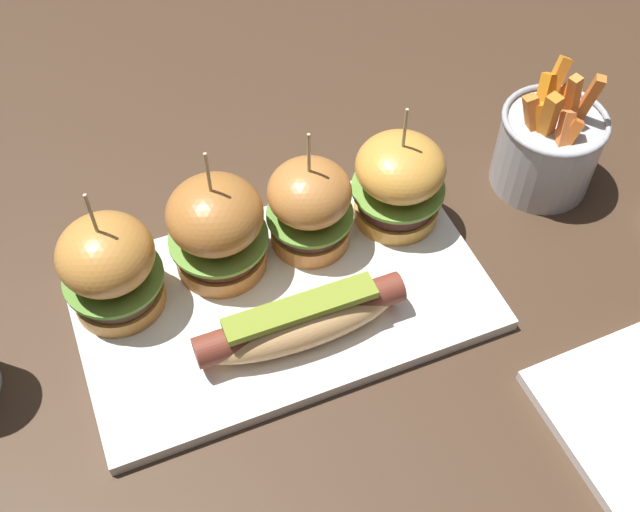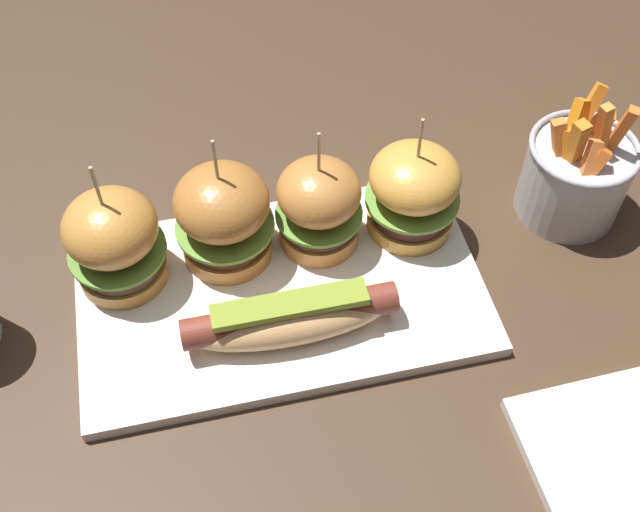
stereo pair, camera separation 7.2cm
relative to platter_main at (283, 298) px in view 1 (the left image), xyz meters
The scene contains 8 objects.
ground_plane 0.01m from the platter_main, ahead, with size 3.00×3.00×0.00m, color #422D1E.
platter_main is the anchor object (origin of this frame).
hot_dog 0.06m from the platter_main, 94.76° to the right, with size 0.20×0.05×0.05m.
slider_far_left 0.16m from the platter_main, 160.83° to the left, with size 0.09×0.09×0.15m.
slider_center_left 0.09m from the platter_main, 125.95° to the left, with size 0.10×0.10×0.15m.
slider_center_right 0.09m from the platter_main, 47.30° to the left, with size 0.09×0.09×0.14m.
slider_far_right 0.16m from the platter_main, 19.72° to the left, with size 0.09×0.09×0.14m.
fries_bucket 0.32m from the platter_main, ahead, with size 0.11×0.11×0.14m.
Camera 1 is at (-0.13, -0.41, 0.62)m, focal length 43.87 mm.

